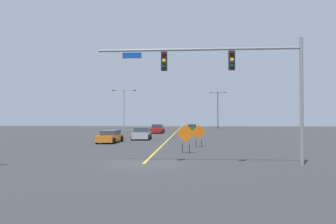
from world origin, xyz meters
TOP-DOWN VIEW (x-y plane):
  - ground at (0.00, 0.00)m, footprint 162.59×162.59m
  - road_centre_stripe at (0.00, 45.16)m, footprint 0.16×90.33m
  - traffic_signal_assembly at (4.98, -0.01)m, footprint 11.41×0.44m
  - street_lamp_near_left at (9.16, 57.56)m, footprint 3.88×0.24m
  - street_lamp_far_right at (-8.80, 36.20)m, footprint 4.12×0.24m
  - construction_sign_median_far at (3.39, 10.58)m, footprint 1.26×0.08m
  - construction_sign_median_near at (2.31, 5.54)m, footprint 1.34×0.25m
  - car_red_approaching at (-2.96, 35.89)m, footprint 2.21×4.54m
  - car_green_far at (2.96, 42.24)m, footprint 1.95×3.92m
  - car_silver_passing at (-3.19, 19.98)m, footprint 2.24×3.92m
  - car_orange_distant at (-5.78, 15.03)m, footprint 2.09×4.55m

SIDE VIEW (x-z plane):
  - ground at x=0.00m, z-range 0.00..0.00m
  - road_centre_stripe at x=0.00m, z-range 0.00..0.01m
  - car_orange_distant at x=-5.78m, z-range -0.02..1.26m
  - car_green_far at x=2.96m, z-range -0.05..1.38m
  - car_red_approaching at x=-2.96m, z-range -0.07..1.44m
  - car_silver_passing at x=-3.19m, z-range -0.04..1.43m
  - construction_sign_median_far at x=3.39m, z-range 0.26..2.22m
  - construction_sign_median_near at x=2.31m, z-range 0.28..2.39m
  - street_lamp_far_right at x=-8.80m, z-range 0.78..8.30m
  - street_lamp_near_left at x=9.16m, z-range 0.79..9.53m
  - traffic_signal_assembly at x=4.98m, z-range 1.66..8.68m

